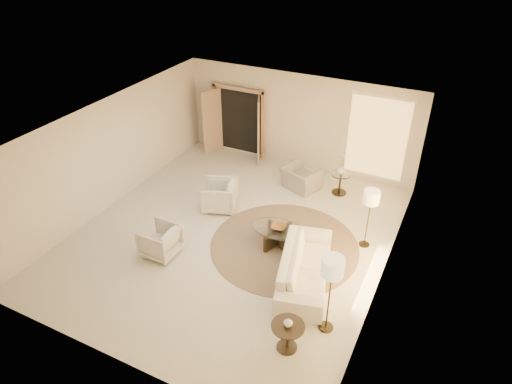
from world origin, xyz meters
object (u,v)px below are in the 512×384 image
at_px(end_table, 288,333).
at_px(armchair_right, 160,240).
at_px(coffee_table, 278,234).
at_px(sofa, 305,267).
at_px(armchair_left, 219,194).
at_px(floor_lamp_near, 371,200).
at_px(end_vase, 288,322).
at_px(accent_chair, 301,175).
at_px(floor_lamp_far, 332,270).
at_px(side_vase, 341,170).
at_px(bowl, 278,227).
at_px(side_table, 340,181).

bearing_deg(end_table, armchair_right, 161.99).
distance_m(coffee_table, end_table, 2.95).
xyz_separation_m(sofa, armchair_left, (-2.94, 1.56, 0.07)).
bearing_deg(floor_lamp_near, coffee_table, -154.61).
bearing_deg(end_vase, armchair_left, 134.72).
bearing_deg(accent_chair, end_vase, 129.38).
distance_m(armchair_right, end_vase, 3.76).
distance_m(sofa, armchair_right, 3.26).
distance_m(floor_lamp_far, side_vase, 4.89).
relative_size(armchair_left, bowl, 2.56).
distance_m(armchair_right, coffee_table, 2.67).
distance_m(armchair_left, bowl, 2.09).
relative_size(end_table, side_vase, 2.64).
bearing_deg(end_table, accent_chair, 108.99).
relative_size(armchair_right, end_vase, 4.65).
height_order(floor_lamp_far, end_vase, floor_lamp_far).
height_order(bowl, side_vase, side_vase).
bearing_deg(armchair_right, coffee_table, 123.43).
bearing_deg(coffee_table, bowl, 7.13).
bearing_deg(bowl, coffee_table, -172.87).
distance_m(sofa, armchair_left, 3.33).
height_order(floor_lamp_far, bowl, floor_lamp_far).
bearing_deg(side_vase, bowl, -102.04).
relative_size(accent_chair, floor_lamp_near, 0.66).
xyz_separation_m(coffee_table, floor_lamp_far, (1.81, -1.89, 1.14)).
relative_size(coffee_table, side_table, 2.46).
distance_m(armchair_right, floor_lamp_far, 4.19).
bearing_deg(end_table, armchair_left, 134.72).
bearing_deg(accent_chair, floor_lamp_far, 137.26).
height_order(sofa, floor_lamp_far, floor_lamp_far).
bearing_deg(end_table, bowl, 117.02).
distance_m(end_table, side_vase, 5.48).
relative_size(coffee_table, floor_lamp_far, 0.90).
height_order(coffee_table, side_vase, side_vase).
xyz_separation_m(coffee_table, floor_lamp_near, (1.81, 0.86, 0.97)).
xyz_separation_m(coffee_table, side_table, (0.60, 2.80, 0.09)).
distance_m(coffee_table, end_vase, 2.97).
bearing_deg(floor_lamp_far, armchair_right, 174.01).
distance_m(sofa, accent_chair, 3.72).
distance_m(armchair_right, side_vase, 5.12).
distance_m(floor_lamp_near, bowl, 2.15).
bearing_deg(armchair_left, end_vase, 24.47).
bearing_deg(armchair_left, side_table, 108.95).
bearing_deg(side_table, side_vase, 180.00).
bearing_deg(floor_lamp_near, side_table, 122.17).
xyz_separation_m(coffee_table, end_table, (1.34, -2.63, 0.11)).
xyz_separation_m(armchair_left, accent_chair, (1.51, 1.87, -0.00)).
relative_size(armchair_left, armchair_right, 1.09).
relative_size(end_table, side_table, 0.97).
relative_size(armchair_left, floor_lamp_far, 0.51).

